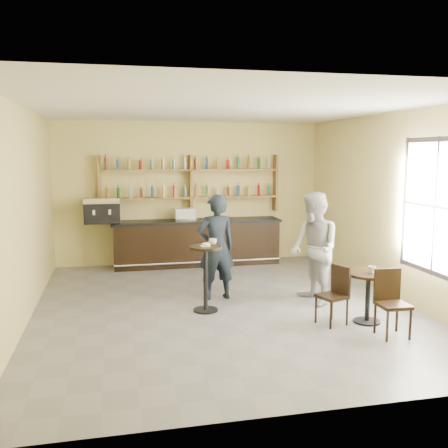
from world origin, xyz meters
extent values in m
plane|color=slate|center=(0.00, 0.00, 0.00)|extent=(7.00, 7.00, 0.00)
plane|color=white|center=(0.00, 0.00, 3.20)|extent=(7.00, 7.00, 0.00)
plane|color=#D6C87A|center=(0.00, 3.50, 1.60)|extent=(7.00, 0.00, 7.00)
plane|color=#D6C87A|center=(0.00, -3.50, 1.60)|extent=(7.00, 0.00, 7.00)
plane|color=#D6C87A|center=(-3.00, 0.00, 1.60)|extent=(0.00, 7.00, 7.00)
plane|color=#D6C87A|center=(3.00, 0.00, 1.60)|extent=(0.00, 7.00, 7.00)
plane|color=white|center=(2.99, -1.20, 1.70)|extent=(0.00, 2.00, 2.00)
cube|color=white|center=(-0.32, -0.19, 1.06)|extent=(0.16, 0.16, 0.00)
torus|color=gold|center=(-0.31, -0.20, 1.08)|extent=(0.14, 0.14, 0.05)
imported|color=white|center=(-0.18, -0.09, 1.10)|extent=(0.16, 0.16, 0.10)
imported|color=black|center=(-0.01, 0.45, 0.91)|extent=(0.70, 0.50, 1.81)
imported|color=white|center=(1.98, -1.24, 0.80)|extent=(0.12, 0.12, 0.10)
imported|color=gray|center=(1.51, -0.18, 0.94)|extent=(0.79, 0.97, 1.87)
camera|label=1|loc=(-1.70, -7.75, 2.50)|focal=40.00mm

